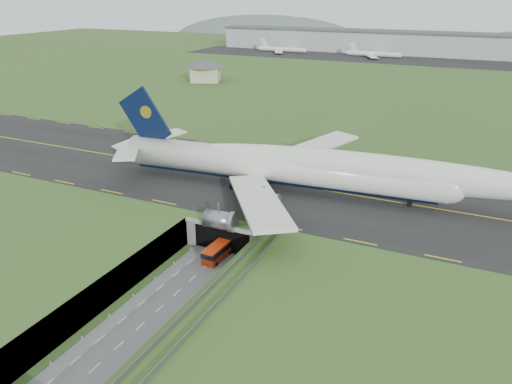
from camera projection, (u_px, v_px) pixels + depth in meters
The scene contains 10 objects.
ground at pixel (201, 271), 91.26m from camera, with size 900.00×900.00×0.00m, color #365220.
airfield_deck at pixel (201, 257), 90.14m from camera, with size 800.00×800.00×6.00m, color gray.
trench_road at pixel (179, 292), 84.94m from camera, with size 12.00×75.00×0.20m, color slate.
taxiway at pixel (273, 182), 116.65m from camera, with size 800.00×44.00×0.18m, color black.
tunnel_portal at pixel (242, 220), 104.03m from camera, with size 17.00×22.30×6.00m.
guideway at pixel (197, 321), 68.91m from camera, with size 3.00×53.00×7.05m.
jumbo_jet at pixel (309, 168), 108.03m from camera, with size 105.63×65.68×21.80m.
shuttle_tram at pixel (217, 252), 94.72m from camera, with size 3.05×7.35×2.96m.
service_building at pixel (205, 68), 242.75m from camera, with size 25.57×25.57×10.65m.
cargo_terminal at pixel (429, 44), 337.21m from camera, with size 320.00×67.00×15.60m.
Camera 1 is at (42.65, -67.33, 47.84)m, focal length 35.00 mm.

